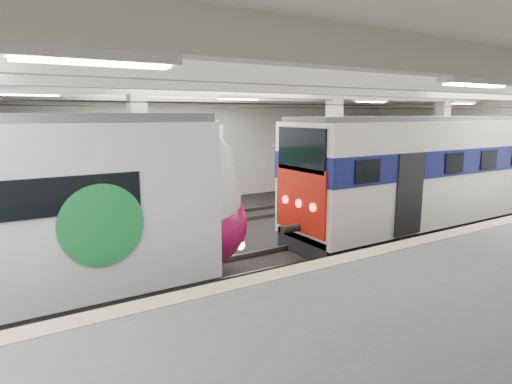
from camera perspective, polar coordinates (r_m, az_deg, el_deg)
station_hall at (r=11.03m, az=7.26°, el=4.16°), size 36.00×24.00×5.75m
older_rer at (r=17.80m, az=22.71°, el=2.63°), size 13.08×2.89×4.33m
far_train at (r=15.96m, az=-28.04°, el=1.04°), size 13.10×3.06×4.20m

